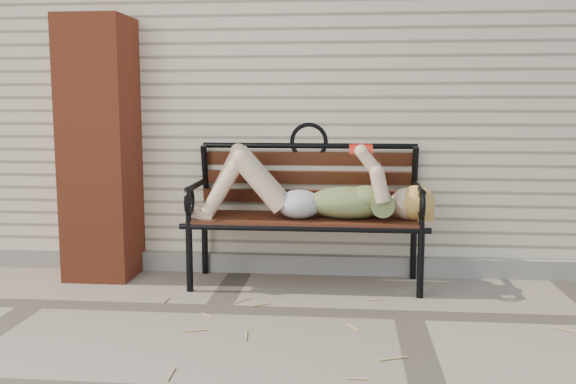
# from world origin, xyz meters

# --- Properties ---
(ground) EXTENTS (80.00, 80.00, 0.00)m
(ground) POSITION_xyz_m (0.00, 0.00, 0.00)
(ground) COLOR gray
(ground) RESTS_ON ground
(house_wall) EXTENTS (8.00, 4.00, 3.00)m
(house_wall) POSITION_xyz_m (0.00, 3.00, 1.50)
(house_wall) COLOR beige
(house_wall) RESTS_ON ground
(foundation_strip) EXTENTS (8.00, 0.10, 0.15)m
(foundation_strip) POSITION_xyz_m (0.00, 0.97, 0.07)
(foundation_strip) COLOR gray
(foundation_strip) RESTS_ON ground
(brick_pillar) EXTENTS (0.50, 0.50, 2.00)m
(brick_pillar) POSITION_xyz_m (-2.30, 0.75, 1.00)
(brick_pillar) COLOR #943C21
(brick_pillar) RESTS_ON ground
(garden_bench) EXTENTS (1.86, 0.74, 1.21)m
(garden_bench) POSITION_xyz_m (-0.71, 0.76, 0.68)
(garden_bench) COLOR black
(garden_bench) RESTS_ON ground
(reading_woman) EXTENTS (1.76, 0.40, 0.55)m
(reading_woman) POSITION_xyz_m (-0.69, 0.61, 0.72)
(reading_woman) COLOR #0B354E
(reading_woman) RESTS_ON ground
(straw_scatter) EXTENTS (2.72, 1.55, 0.01)m
(straw_scatter) POSITION_xyz_m (-0.10, -0.53, 0.01)
(straw_scatter) COLOR tan
(straw_scatter) RESTS_ON ground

